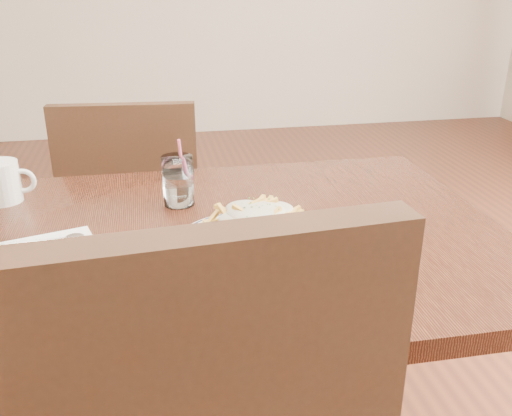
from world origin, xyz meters
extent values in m
cube|color=black|center=(0.00, 0.00, 0.73)|extent=(1.20, 0.80, 0.04)
cylinder|color=black|center=(0.55, 0.35, 0.35)|extent=(0.05, 0.05, 0.71)
cube|color=black|center=(-0.15, 0.78, 0.42)|extent=(0.44, 0.44, 0.04)
cube|color=black|center=(-0.16, 0.60, 0.66)|extent=(0.41, 0.07, 0.45)
cylinder|color=black|center=(0.04, 0.94, 0.20)|extent=(0.03, 0.03, 0.40)
cylinder|color=black|center=(-0.30, 0.97, 0.20)|extent=(0.03, 0.03, 0.40)
cylinder|color=black|center=(0.01, 0.59, 0.20)|extent=(0.03, 0.03, 0.40)
cylinder|color=black|center=(-0.33, 0.62, 0.20)|extent=(0.03, 0.03, 0.40)
torus|color=black|center=(0.10, -0.05, 0.76)|extent=(0.33, 0.33, 0.01)
ellipsoid|color=beige|center=(0.10, -0.05, 0.82)|extent=(0.18, 0.16, 0.03)
cube|color=white|center=(-0.30, -0.03, 0.76)|extent=(0.23, 0.18, 0.01)
cylinder|color=white|center=(-0.03, 0.17, 0.81)|extent=(0.07, 0.07, 0.11)
cylinder|color=white|center=(-0.03, 0.17, 0.78)|extent=(0.06, 0.06, 0.07)
cylinder|color=#FC608D|center=(-0.02, 0.17, 0.83)|extent=(0.02, 0.04, 0.14)
cylinder|color=white|center=(-0.42, 0.26, 0.80)|extent=(0.08, 0.08, 0.09)
torus|color=white|center=(-0.37, 0.25, 0.80)|extent=(0.06, 0.01, 0.06)
camera|label=1|loc=(-0.09, -1.01, 1.23)|focal=40.00mm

